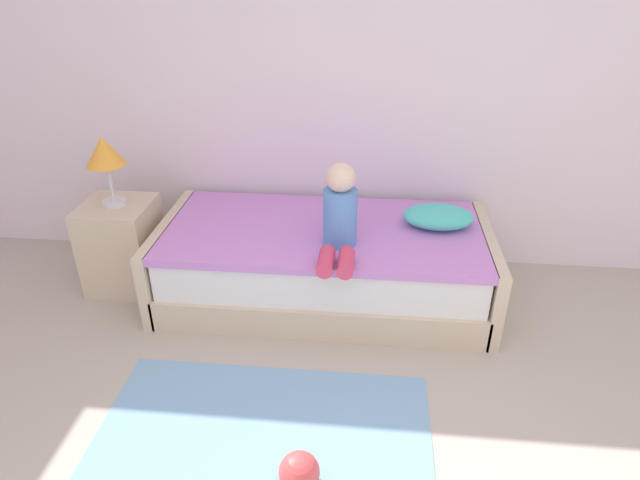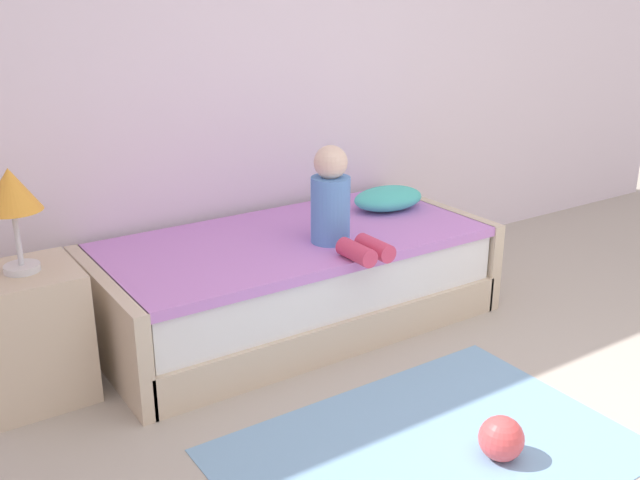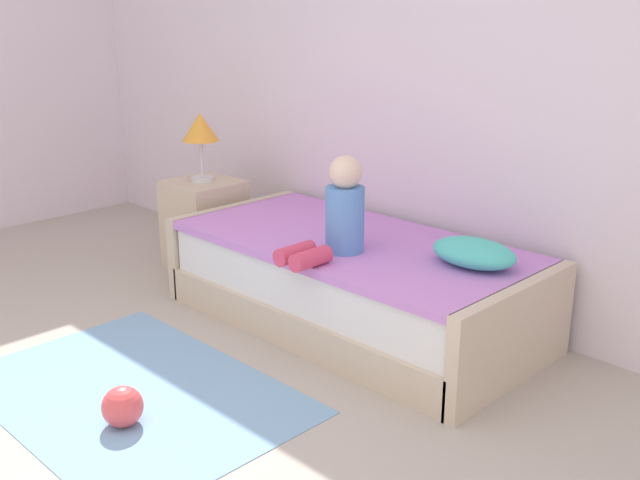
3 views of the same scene
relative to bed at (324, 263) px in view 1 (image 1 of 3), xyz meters
name	(u,v)px [view 1 (image 1 of 3)]	position (x,y,z in m)	size (l,w,h in m)	color
wall_rear	(380,55)	(0.30, 0.60, 1.20)	(7.20, 0.10, 2.90)	white
bed	(324,263)	(0.00, 0.00, 0.00)	(2.11, 1.00, 0.50)	beige
nightstand	(123,245)	(-1.35, 0.00, 0.05)	(0.44, 0.44, 0.60)	beige
table_lamp	(105,155)	(-1.35, 0.00, 0.69)	(0.24, 0.24, 0.45)	silver
child_figure	(340,215)	(0.11, -0.23, 0.46)	(0.20, 0.51, 0.50)	#598CD1
pillow	(438,217)	(0.71, 0.10, 0.32)	(0.44, 0.30, 0.13)	#4CCCBC
toy_ball	(299,472)	(0.03, -1.47, -0.16)	(0.18, 0.18, 0.18)	#E54C4C
area_rug	(260,449)	(-0.18, -1.30, -0.24)	(1.60, 1.10, 0.01)	#7AA8CC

